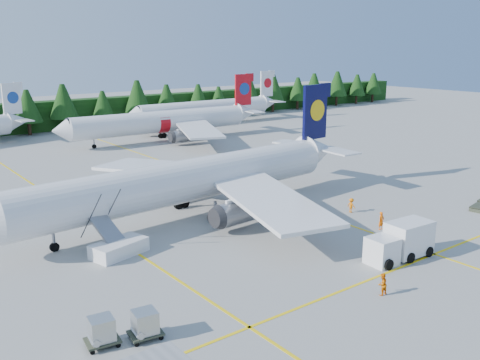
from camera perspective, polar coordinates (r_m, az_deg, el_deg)
ground at (r=47.50m, az=9.90°, el=-7.28°), size 320.00×320.00×0.00m
taxi_stripe_a at (r=55.88m, az=-15.78°, el=-4.29°), size 0.25×120.00×0.01m
taxi_stripe_b at (r=65.38m, az=0.67°, el=-1.06°), size 0.25×120.00×0.01m
taxi_stripe_cross at (r=43.99m, az=15.69°, el=-9.40°), size 80.00×0.25×0.01m
treeline_hedge at (r=117.30m, az=-20.88°, el=6.33°), size 220.00×4.00×6.00m
airliner_navy at (r=53.88m, az=-6.54°, el=-0.34°), size 43.21×35.44×12.56m
airliner_red at (r=99.12m, az=-8.76°, el=6.09°), size 39.92×32.81×11.60m
airliner_far_right at (r=118.59m, az=-4.16°, el=7.54°), size 38.49×4.02×11.20m
airstairs at (r=46.65m, az=-13.08°, el=-6.65°), size 5.12×6.95×4.19m
service_truck at (r=46.21m, az=16.65°, el=-6.33°), size 6.33×2.64×2.99m
uld_pair at (r=33.55m, az=-12.31°, el=-15.04°), size 4.56×2.57×1.51m
crew_a at (r=53.09m, az=14.83°, el=-4.22°), size 0.64×0.42×1.75m
crew_b at (r=39.75m, az=14.93°, el=-10.69°), size 0.82×0.65×1.63m
crew_c at (r=57.68m, az=11.78°, el=-2.66°), size 0.46×0.66×1.56m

